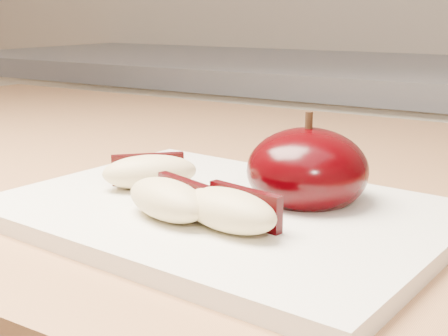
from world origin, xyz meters
The scene contains 5 objects.
cutting_board centered at (-0.05, 0.35, 0.91)m, with size 0.29×0.21×0.01m, color silver.
apple_half centered at (-0.01, 0.39, 0.93)m, with size 0.11×0.11×0.07m.
apple_wedge_a centered at (-0.12, 0.36, 0.92)m, with size 0.07×0.07×0.02m.
apple_wedge_b centered at (-0.07, 0.31, 0.92)m, with size 0.07×0.05×0.02m.
apple_wedge_c centered at (-0.02, 0.31, 0.92)m, with size 0.07×0.05×0.02m.
Camera 1 is at (0.16, 0.01, 1.04)m, focal length 50.00 mm.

